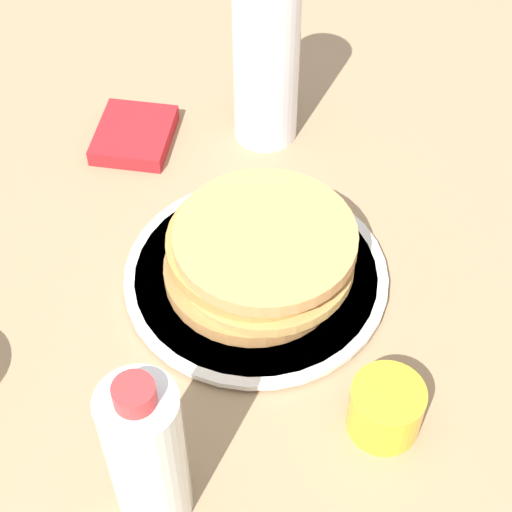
{
  "coord_description": "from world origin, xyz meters",
  "views": [
    {
      "loc": [
        -0.43,
        -0.31,
        0.7
      ],
      "look_at": [
        0.01,
        0.03,
        0.04
      ],
      "focal_mm": 60.0,
      "sensor_mm": 36.0,
      "label": 1
    }
  ],
  "objects_px": {
    "water_bottle_near": "(147,455)",
    "water_bottle_mid": "(266,59)",
    "plate": "(256,276)",
    "pancake_stack": "(259,253)",
    "juice_glass": "(386,409)"
  },
  "relations": [
    {
      "from": "water_bottle_near",
      "to": "water_bottle_mid",
      "type": "distance_m",
      "value": 0.49
    },
    {
      "from": "plate",
      "to": "pancake_stack",
      "type": "height_order",
      "value": "pancake_stack"
    },
    {
      "from": "pancake_stack",
      "to": "juice_glass",
      "type": "bearing_deg",
      "value": -109.23
    },
    {
      "from": "plate",
      "to": "water_bottle_near",
      "type": "distance_m",
      "value": 0.27
    },
    {
      "from": "pancake_stack",
      "to": "plate",
      "type": "bearing_deg",
      "value": 151.89
    },
    {
      "from": "plate",
      "to": "water_bottle_mid",
      "type": "bearing_deg",
      "value": 34.43
    },
    {
      "from": "water_bottle_near",
      "to": "water_bottle_mid",
      "type": "xyz_separation_m",
      "value": [
        0.44,
        0.21,
        0.02
      ]
    },
    {
      "from": "plate",
      "to": "juice_glass",
      "type": "relative_size",
      "value": 4.07
    },
    {
      "from": "plate",
      "to": "pancake_stack",
      "type": "xyz_separation_m",
      "value": [
        0.0,
        -0.0,
        0.04
      ]
    },
    {
      "from": "water_bottle_near",
      "to": "plate",
      "type": "bearing_deg",
      "value": 18.0
    },
    {
      "from": "water_bottle_near",
      "to": "water_bottle_mid",
      "type": "relative_size",
      "value": 0.81
    },
    {
      "from": "pancake_stack",
      "to": "water_bottle_mid",
      "type": "xyz_separation_m",
      "value": [
        0.19,
        0.13,
        0.07
      ]
    },
    {
      "from": "juice_glass",
      "to": "water_bottle_near",
      "type": "xyz_separation_m",
      "value": [
        -0.18,
        0.11,
        0.06
      ]
    },
    {
      "from": "pancake_stack",
      "to": "water_bottle_mid",
      "type": "relative_size",
      "value": 0.85
    },
    {
      "from": "plate",
      "to": "juice_glass",
      "type": "distance_m",
      "value": 0.21
    }
  ]
}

